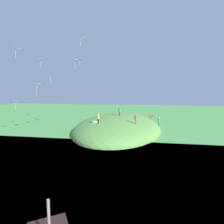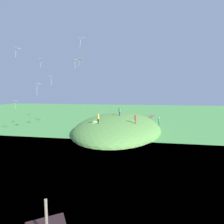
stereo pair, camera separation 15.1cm
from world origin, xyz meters
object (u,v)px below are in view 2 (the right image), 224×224
Objects in this scene: kite_0 at (81,38)px; kite_3 at (51,77)px; kite_4 at (17,48)px; kite_5 at (80,59)px; kite_7 at (38,84)px; person_with_child at (159,120)px; person_watching_kites at (136,118)px; kite_6 at (75,60)px; person_walking_path at (120,111)px; kite_2 at (15,102)px; person_near_shore at (98,117)px; kite_1 at (42,60)px.

kite_0 reaches higher than kite_3.
kite_3 is at bearing 1.32° from kite_4.
kite_7 is at bearing 119.06° from kite_5.
person_watching_kites is at bearing -25.62° from person_with_child.
person_with_child is 21.20m from kite_6.
person_walking_path is at bearing -71.39° from kite_4.
kite_2 is at bearing 74.98° from kite_0.
kite_0 is at bearing -106.90° from kite_7.
person_near_shore is at bearing -92.92° from kite_4.
kite_0 is (-11.84, 4.27, 11.98)m from person_walking_path.
kite_7 is at bearing -39.93° from person_walking_path.
kite_2 is at bearing 78.00° from kite_7.
person_with_child is 31.60m from kite_4.
kite_6 is at bearing -133.54° from kite_3.
person_near_shore is 13.43m from kite_0.
kite_0 is at bearing -107.89° from kite_1.
person_walking_path is at bearing -67.36° from kite_2.
person_with_child is 0.89× the size of kite_7.
person_watching_kites is 26.03m from kite_4.
kite_7 is (-3.67, 6.60, -4.71)m from kite_5.
kite_5 is (0.55, 10.33, 10.66)m from person_watching_kites.
person_near_shore reaches higher than person_with_child.
kite_4 reaches higher than kite_5.
kite_1 is 6.91m from kite_6.
kite_1 is 4.30m from kite_7.
person_with_child is at bearing -63.96° from kite_1.
kite_5 is 0.61× the size of kite_7.
person_near_shore is at bearing -45.81° from person_with_child.
kite_4 is at bearing 66.59° from kite_1.
person_watching_kites is 1.32× the size of kite_1.
kite_5 reaches higher than kite_1.
kite_2 is at bearing -51.83° from person_walking_path.
kite_0 is 0.64× the size of kite_3.
kite_1 is at bearing -101.55° from kite_2.
person_walking_path is at bearing -109.26° from kite_3.
person_walking_path reaches higher than person_with_child.
kite_4 is at bearing 64.19° from kite_7.
kite_1 is 6.77m from kite_5.
person_near_shore is at bearing -16.21° from kite_0.
person_near_shore reaches higher than person_watching_kites.
kite_4 is 0.87× the size of kite_7.
kite_1 is at bearing 124.70° from kite_5.
kite_7 is at bearing 73.10° from kite_0.
person_watching_kites is 16.45m from kite_6.
kite_2 is at bearing 112.62° from kite_6.
person_walking_path is 7.78m from person_near_shore.
person_watching_kites is 0.95× the size of kite_4.
person_with_child is 8.32m from person_watching_kites.
kite_2 is at bearing 101.29° from kite_5.
kite_4 reaches higher than kite_3.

